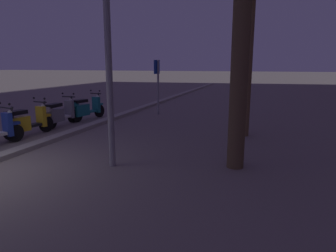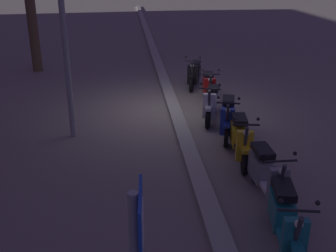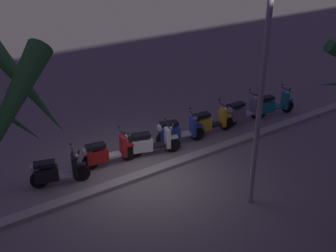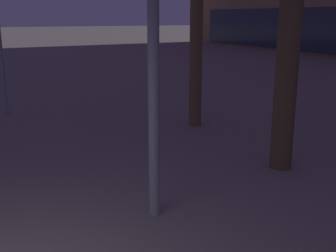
% 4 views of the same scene
% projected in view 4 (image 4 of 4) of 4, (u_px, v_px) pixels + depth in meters
% --- Properties ---
extents(crossing_sign, '(0.60, 0.13, 2.40)m').
position_uv_depth(crossing_sign, '(0.00, 56.00, 10.62)').
color(crossing_sign, '#939399').
rests_on(crossing_sign, ground).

